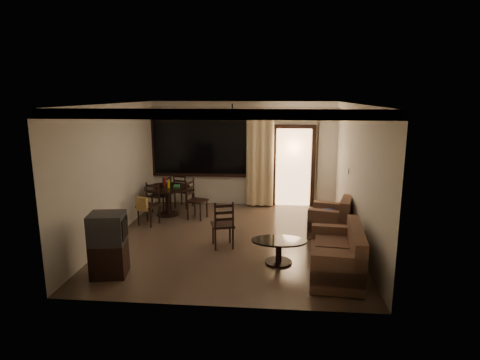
# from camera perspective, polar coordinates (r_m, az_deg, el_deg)

# --- Properties ---
(ground) EXTENTS (5.50, 5.50, 0.00)m
(ground) POSITION_cam_1_polar(r_m,az_deg,el_deg) (8.54, -1.03, -8.35)
(ground) COLOR #7F6651
(ground) RESTS_ON ground
(room_shell) EXTENTS (5.50, 6.70, 5.50)m
(room_shell) POSITION_cam_1_polar(r_m,az_deg,el_deg) (9.79, 3.50, 5.34)
(room_shell) COLOR beige
(room_shell) RESTS_ON ground
(dining_table) EXTENTS (1.14, 1.14, 0.93)m
(dining_table) POSITION_cam_1_polar(r_m,az_deg,el_deg) (10.19, -10.28, -1.81)
(dining_table) COLOR black
(dining_table) RESTS_ON ground
(dining_chair_west) EXTENTS (0.53, 0.53, 0.95)m
(dining_chair_west) POSITION_cam_1_polar(r_m,az_deg,el_deg) (10.56, -11.04, -2.93)
(dining_chair_west) COLOR black
(dining_chair_west) RESTS_ON ground
(dining_chair_east) EXTENTS (0.53, 0.53, 0.95)m
(dining_chair_east) POSITION_cam_1_polar(r_m,az_deg,el_deg) (9.84, -6.14, -3.88)
(dining_chair_east) COLOR black
(dining_chair_east) RESTS_ON ground
(dining_chair_south) EXTENTS (0.53, 0.56, 0.95)m
(dining_chair_south) POSITION_cam_1_polar(r_m,az_deg,el_deg) (9.57, -12.89, -4.45)
(dining_chair_south) COLOR black
(dining_chair_south) RESTS_ON ground
(dining_chair_north) EXTENTS (0.53, 0.53, 0.95)m
(dining_chair_north) POSITION_cam_1_polar(r_m,az_deg,el_deg) (10.86, -8.04, -2.39)
(dining_chair_north) COLOR black
(dining_chair_north) RESTS_ON ground
(tv_cabinet) EXTENTS (0.64, 0.59, 1.08)m
(tv_cabinet) POSITION_cam_1_polar(r_m,az_deg,el_deg) (7.08, -18.20, -8.72)
(tv_cabinet) COLOR black
(tv_cabinet) RESTS_ON ground
(sofa) EXTENTS (0.97, 1.62, 0.83)m
(sofa) POSITION_cam_1_polar(r_m,az_deg,el_deg) (6.98, 13.96, -10.61)
(sofa) COLOR #432C1F
(sofa) RESTS_ON ground
(armchair) EXTENTS (1.01, 1.01, 0.83)m
(armchair) POSITION_cam_1_polar(r_m,az_deg,el_deg) (8.79, 13.02, -5.67)
(armchair) COLOR #432C1F
(armchair) RESTS_ON ground
(coffee_table) EXTENTS (0.99, 0.59, 0.43)m
(coffee_table) POSITION_cam_1_polar(r_m,az_deg,el_deg) (7.32, 5.53, -9.56)
(coffee_table) COLOR black
(coffee_table) RESTS_ON ground
(side_chair) EXTENTS (0.53, 0.53, 0.97)m
(side_chair) POSITION_cam_1_polar(r_m,az_deg,el_deg) (8.01, -2.44, -7.56)
(side_chair) COLOR black
(side_chair) RESTS_ON ground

